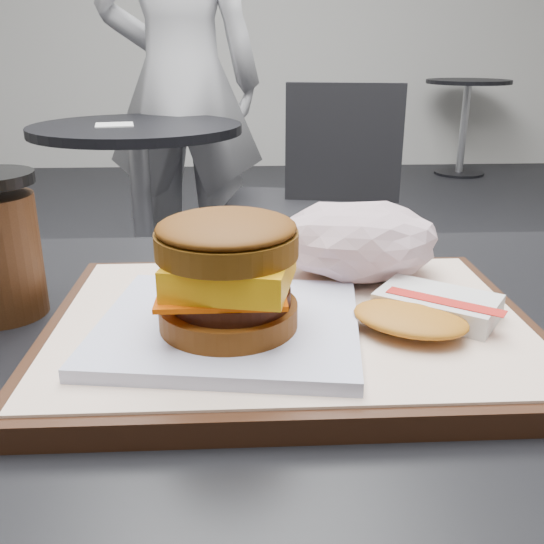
{
  "coord_description": "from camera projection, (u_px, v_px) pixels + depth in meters",
  "views": [
    {
      "loc": [
        -0.0,
        -0.42,
        0.99
      ],
      "look_at": [
        0.02,
        -0.0,
        0.83
      ],
      "focal_mm": 40.0,
      "sensor_mm": 36.0,
      "label": 1
    }
  ],
  "objects": [
    {
      "name": "customer_table",
      "position": [
        251.0,
        536.0,
        0.53
      ],
      "size": [
        0.8,
        0.6,
        0.77
      ],
      "color": "#A5A5AA",
      "rests_on": "ground"
    },
    {
      "name": "napkin",
      "position": [
        114.0,
        125.0,
        1.98
      ],
      "size": [
        0.14,
        0.14,
        0.0
      ],
      "primitive_type": "cube",
      "rotation": [
        0.0,
        0.0,
        0.19
      ],
      "color": "white",
      "rests_on": "neighbor_table"
    },
    {
      "name": "serving_tray",
      "position": [
        290.0,
        327.0,
        0.48
      ],
      "size": [
        0.38,
        0.28,
        0.02
      ],
      "color": "black",
      "rests_on": "customer_table"
    },
    {
      "name": "bg_table_far",
      "position": [
        466.0,
        104.0,
        4.84
      ],
      "size": [
        0.66,
        0.66,
        0.75
      ],
      "color": "black",
      "rests_on": "ground"
    },
    {
      "name": "breakfast_sandwich",
      "position": [
        229.0,
        286.0,
        0.43
      ],
      "size": [
        0.21,
        0.19,
        0.09
      ],
      "color": "white",
      "rests_on": "serving_tray"
    },
    {
      "name": "patron",
      "position": [
        181.0,
        82.0,
        2.35
      ],
      "size": [
        0.65,
        0.45,
        1.73
      ],
      "primitive_type": "imported",
      "rotation": [
        0.0,
        0.0,
        3.09
      ],
      "color": "silver",
      "rests_on": "ground"
    },
    {
      "name": "hash_brown",
      "position": [
        425.0,
        311.0,
        0.46
      ],
      "size": [
        0.14,
        0.13,
        0.02
      ],
      "color": "silver",
      "rests_on": "serving_tray"
    },
    {
      "name": "neighbor_chair",
      "position": [
        307.0,
        192.0,
        2.13
      ],
      "size": [
        0.64,
        0.49,
        0.88
      ],
      "color": "#9B9A9F",
      "rests_on": "ground"
    },
    {
      "name": "crumpled_wrapper",
      "position": [
        356.0,
        240.0,
        0.55
      ],
      "size": [
        0.15,
        0.12,
        0.07
      ],
      "primitive_type": null,
      "color": "silver",
      "rests_on": "serving_tray"
    },
    {
      "name": "neighbor_table",
      "position": [
        141.0,
        184.0,
        2.07
      ],
      "size": [
        0.7,
        0.7,
        0.75
      ],
      "color": "black",
      "rests_on": "ground"
    }
  ]
}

